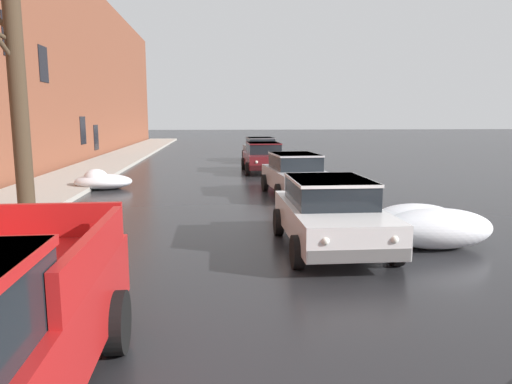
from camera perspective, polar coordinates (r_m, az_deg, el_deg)
left_sidewalk_slab at (r=16.85m, az=-25.73°, el=-0.66°), size 3.01×80.00×0.16m
snow_bank_near_corner_left at (r=18.44m, az=-18.01°, el=1.26°), size 2.09×1.33×0.76m
snow_bank_along_left_kerb at (r=11.56m, az=18.43°, el=-3.08°), size 1.92×1.34×0.67m
snow_bank_far_right_pile at (r=10.39m, az=20.97°, el=-4.13°), size 2.32×1.19×0.82m
bare_tree_mid_block at (r=13.01m, az=-26.89°, el=10.70°), size 1.68×2.31×6.23m
sedan_white_parked_kerbside_close at (r=9.74m, az=8.92°, el=-2.36°), size 2.00×3.97×1.42m
sedan_silver_parked_kerbside_mid at (r=16.13m, az=4.79°, el=2.23°), size 2.11×4.06×1.42m
sedan_maroon_parked_far_down_block at (r=22.94m, az=0.92°, el=4.29°), size 2.02×4.08×1.42m
sedan_grey_queued_behind_truck at (r=28.47m, az=0.54°, el=5.22°), size 2.09×4.18×1.42m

